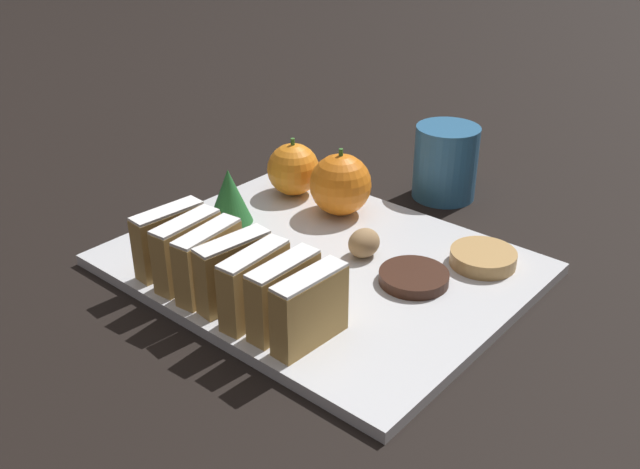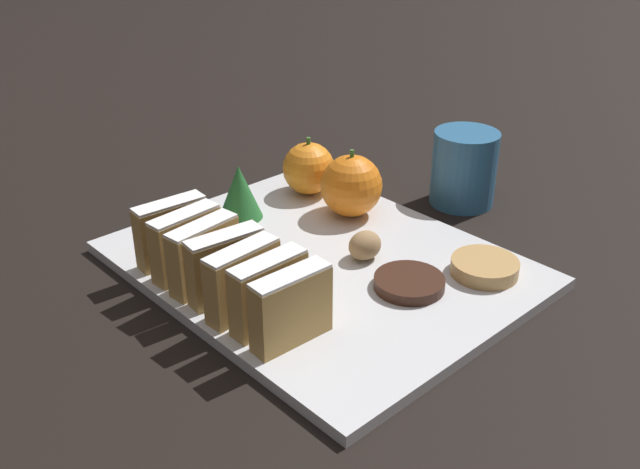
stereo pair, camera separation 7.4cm
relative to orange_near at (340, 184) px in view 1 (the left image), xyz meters
The scene contains 16 objects.
ground_plane 0.13m from the orange_near, 151.41° to the right, with size 6.00×6.00×0.00m, color black.
serving_platter 0.12m from the orange_near, 151.41° to the right, with size 0.33×0.41×0.01m.
stollen_slice_front 0.26m from the orange_near, 146.61° to the right, with size 0.08×0.03×0.07m.
stollen_slice_second 0.24m from the orange_near, 152.75° to the right, with size 0.08×0.02×0.07m.
stollen_slice_third 0.23m from the orange_near, 160.23° to the right, with size 0.08×0.03×0.07m.
stollen_slice_fourth 0.22m from the orange_near, 167.63° to the right, with size 0.08×0.03×0.07m.
stollen_slice_fifth 0.22m from the orange_near, behind, with size 0.08×0.03×0.07m.
stollen_slice_sixth 0.22m from the orange_near, behind, with size 0.08×0.03×0.07m.
stollen_slice_back 0.22m from the orange_near, 167.42° to the left, with size 0.08×0.03×0.07m.
orange_near is the anchor object (origin of this frame).
orange_far 0.08m from the orange_near, 86.64° to the left, with size 0.07×0.07×0.07m.
walnut 0.11m from the orange_near, 127.16° to the right, with size 0.04×0.03×0.03m.
chocolate_cookie 0.18m from the orange_near, 115.57° to the right, with size 0.07×0.07×0.01m.
gingerbread_cookie 0.19m from the orange_near, 89.39° to the right, with size 0.07×0.07×0.02m.
evergreen_sprig 0.13m from the orange_near, 142.20° to the left, with size 0.05×0.05×0.07m.
coffee_mug 0.16m from the orange_near, 21.49° to the right, with size 0.11×0.08×0.09m.
Camera 1 is at (-0.50, -0.43, 0.39)m, focal length 40.00 mm.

